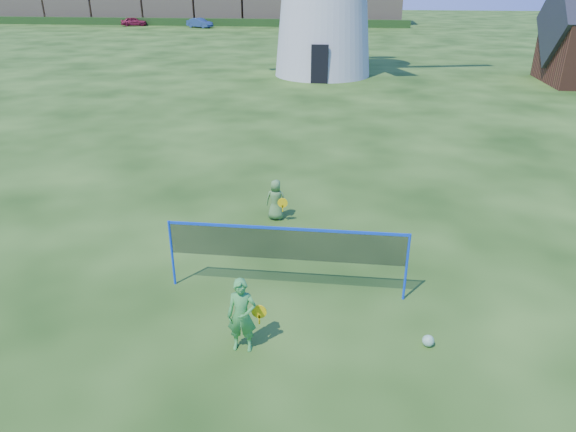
# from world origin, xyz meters

# --- Properties ---
(ground) EXTENTS (220.00, 220.00, 0.00)m
(ground) POSITION_xyz_m (0.00, 0.00, 0.00)
(ground) COLOR black
(ground) RESTS_ON ground
(badminton_net) EXTENTS (5.05, 0.05, 1.55)m
(badminton_net) POSITION_xyz_m (0.24, -0.16, 1.14)
(badminton_net) COLOR blue
(badminton_net) RESTS_ON ground
(player_girl) EXTENTS (0.69, 0.37, 1.46)m
(player_girl) POSITION_xyz_m (-0.31, -2.14, 0.73)
(player_girl) COLOR green
(player_girl) RESTS_ON ground
(player_boy) EXTENTS (0.65, 0.43, 1.16)m
(player_boy) POSITION_xyz_m (-0.50, 3.50, 0.58)
(player_boy) COLOR #538540
(player_boy) RESTS_ON ground
(play_ball) EXTENTS (0.22, 0.22, 0.22)m
(play_ball) POSITION_xyz_m (3.07, -1.66, 0.11)
(play_ball) COLOR green
(play_ball) RESTS_ON ground
(hedge) EXTENTS (62.00, 0.80, 1.00)m
(hedge) POSITION_xyz_m (-22.00, 66.00, 0.50)
(hedge) COLOR #193814
(hedge) RESTS_ON ground
(car_left) EXTENTS (3.78, 2.45, 1.20)m
(car_left) POSITION_xyz_m (-29.45, 64.54, 0.60)
(car_left) COLOR maroon
(car_left) RESTS_ON ground
(car_right) EXTENTS (3.96, 2.77, 1.24)m
(car_right) POSITION_xyz_m (-19.48, 63.03, 0.62)
(car_right) COLOR navy
(car_right) RESTS_ON ground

